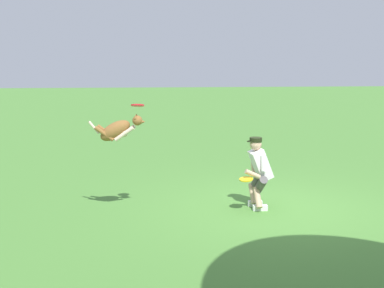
% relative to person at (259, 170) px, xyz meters
% --- Properties ---
extents(ground_plane, '(60.00, 60.00, 0.00)m').
position_rel_person_xyz_m(ground_plane, '(-0.31, 0.11, -0.70)').
color(ground_plane, '#498134').
extents(person, '(0.56, 0.66, 1.29)m').
position_rel_person_xyz_m(person, '(0.00, 0.00, 0.00)').
color(person, silver).
rests_on(person, ground_plane).
extents(dog, '(0.98, 0.35, 0.54)m').
position_rel_person_xyz_m(dog, '(2.46, 0.20, 0.79)').
color(dog, brown).
extents(frisbee_flying, '(0.26, 0.26, 0.08)m').
position_rel_person_xyz_m(frisbee_flying, '(2.12, 0.24, 1.21)').
color(frisbee_flying, red).
extents(frisbee_held, '(0.27, 0.27, 0.06)m').
position_rel_person_xyz_m(frisbee_held, '(0.27, 0.28, -0.09)').
color(frisbee_held, yellow).
rests_on(frisbee_held, person).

